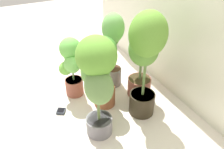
{
  "coord_description": "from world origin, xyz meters",
  "views": [
    {
      "loc": [
        1.63,
        -0.62,
        1.54
      ],
      "look_at": [
        0.01,
        0.2,
        0.34
      ],
      "focal_mm": 36.33,
      "sensor_mm": 36.0,
      "label": 1
    }
  ],
  "objects_px": {
    "potted_plant_front_left": "(71,64)",
    "potted_plant_back_left": "(113,43)",
    "potted_plant_center": "(104,67)",
    "potted_plant_back_right": "(145,53)",
    "potted_plant_back_center": "(140,63)",
    "potted_plant_front_right": "(97,76)",
    "hygrometer_box": "(61,111)"
  },
  "relations": [
    {
      "from": "potted_plant_front_left",
      "to": "potted_plant_back_left",
      "type": "distance_m",
      "value": 0.48
    },
    {
      "from": "potted_plant_front_right",
      "to": "potted_plant_back_left",
      "type": "height_order",
      "value": "potted_plant_front_right"
    },
    {
      "from": "hygrometer_box",
      "to": "potted_plant_front_left",
      "type": "bearing_deg",
      "value": 75.34
    },
    {
      "from": "potted_plant_front_left",
      "to": "hygrometer_box",
      "type": "bearing_deg",
      "value": -44.65
    },
    {
      "from": "potted_plant_back_right",
      "to": "hygrometer_box",
      "type": "distance_m",
      "value": 1.0
    },
    {
      "from": "potted_plant_front_right",
      "to": "potted_plant_back_left",
      "type": "xyz_separation_m",
      "value": [
        -0.61,
        0.44,
        -0.08
      ]
    },
    {
      "from": "hygrometer_box",
      "to": "potted_plant_center",
      "type": "bearing_deg",
      "value": 21.97
    },
    {
      "from": "potted_plant_back_right",
      "to": "potted_plant_center",
      "type": "height_order",
      "value": "potted_plant_back_right"
    },
    {
      "from": "potted_plant_back_right",
      "to": "potted_plant_front_left",
      "type": "bearing_deg",
      "value": -137.16
    },
    {
      "from": "potted_plant_back_right",
      "to": "potted_plant_back_center",
      "type": "distance_m",
      "value": 0.37
    },
    {
      "from": "potted_plant_back_center",
      "to": "hygrometer_box",
      "type": "distance_m",
      "value": 0.92
    },
    {
      "from": "potted_plant_back_center",
      "to": "potted_plant_front_left",
      "type": "distance_m",
      "value": 0.69
    },
    {
      "from": "potted_plant_back_center",
      "to": "potted_plant_front_right",
      "type": "bearing_deg",
      "value": -62.72
    },
    {
      "from": "potted_plant_center",
      "to": "potted_plant_front_left",
      "type": "height_order",
      "value": "potted_plant_center"
    },
    {
      "from": "potted_plant_front_right",
      "to": "potted_plant_back_left",
      "type": "distance_m",
      "value": 0.76
    },
    {
      "from": "potted_plant_front_right",
      "to": "potted_plant_front_left",
      "type": "distance_m",
      "value": 0.65
    },
    {
      "from": "potted_plant_front_right",
      "to": "potted_plant_back_right",
      "type": "bearing_deg",
      "value": 98.52
    },
    {
      "from": "potted_plant_front_right",
      "to": "potted_plant_back_center",
      "type": "relative_size",
      "value": 1.25
    },
    {
      "from": "potted_plant_center",
      "to": "potted_plant_back_center",
      "type": "distance_m",
      "value": 0.4
    },
    {
      "from": "potted_plant_front_right",
      "to": "potted_plant_back_left",
      "type": "relative_size",
      "value": 1.1
    },
    {
      "from": "potted_plant_front_right",
      "to": "potted_plant_back_center",
      "type": "distance_m",
      "value": 0.71
    },
    {
      "from": "potted_plant_back_center",
      "to": "potted_plant_back_left",
      "type": "xyz_separation_m",
      "value": [
        -0.3,
        -0.16,
        0.13
      ]
    },
    {
      "from": "potted_plant_front_right",
      "to": "potted_plant_back_center",
      "type": "xyz_separation_m",
      "value": [
        -0.31,
        0.6,
        -0.21
      ]
    },
    {
      "from": "potted_plant_back_right",
      "to": "potted_plant_center",
      "type": "relative_size",
      "value": 1.37
    },
    {
      "from": "hygrometer_box",
      "to": "potted_plant_front_right",
      "type": "bearing_deg",
      "value": -29.02
    },
    {
      "from": "potted_plant_front_left",
      "to": "hygrometer_box",
      "type": "height_order",
      "value": "potted_plant_front_left"
    },
    {
      "from": "potted_plant_center",
      "to": "hygrometer_box",
      "type": "height_order",
      "value": "potted_plant_center"
    },
    {
      "from": "potted_plant_center",
      "to": "hygrometer_box",
      "type": "bearing_deg",
      "value": -98.02
    },
    {
      "from": "potted_plant_center",
      "to": "potted_plant_front_left",
      "type": "bearing_deg",
      "value": -140.65
    },
    {
      "from": "potted_plant_front_right",
      "to": "potted_plant_center",
      "type": "distance_m",
      "value": 0.42
    },
    {
      "from": "potted_plant_center",
      "to": "potted_plant_front_right",
      "type": "bearing_deg",
      "value": -32.14
    },
    {
      "from": "potted_plant_front_left",
      "to": "potted_plant_back_left",
      "type": "xyz_separation_m",
      "value": [
        -0.0,
        0.47,
        0.13
      ]
    }
  ]
}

